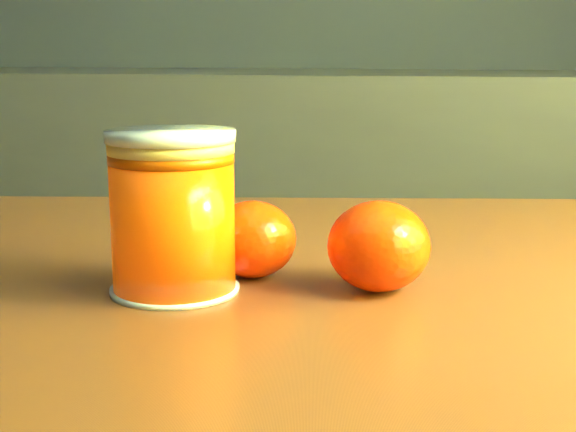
# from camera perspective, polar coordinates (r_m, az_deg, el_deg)

# --- Properties ---
(kitchen_counter) EXTENTS (3.15, 0.60, 0.90)m
(kitchen_counter) POSITION_cam_1_polar(r_m,az_deg,el_deg) (2.19, -15.67, -1.93)
(kitchen_counter) COLOR #424347
(kitchen_counter) RESTS_ON ground
(table) EXTENTS (1.17, 0.92, 0.78)m
(table) POSITION_cam_1_polar(r_m,az_deg,el_deg) (0.61, 1.46, -14.27)
(table) COLOR brown
(table) RESTS_ON ground
(juice_glass) EXTENTS (0.09, 0.09, 0.11)m
(juice_glass) POSITION_cam_1_polar(r_m,az_deg,el_deg) (0.56, -8.19, 0.20)
(juice_glass) COLOR #FF4C05
(juice_glass) RESTS_ON table
(orange_front) EXTENTS (0.10, 0.10, 0.06)m
(orange_front) POSITION_cam_1_polar(r_m,az_deg,el_deg) (0.57, 6.47, -2.14)
(orange_front) COLOR #F93604
(orange_front) RESTS_ON table
(orange_back) EXTENTS (0.09, 0.09, 0.06)m
(orange_back) POSITION_cam_1_polar(r_m,az_deg,el_deg) (0.60, -2.53, -1.66)
(orange_back) COLOR #F93604
(orange_back) RESTS_ON table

